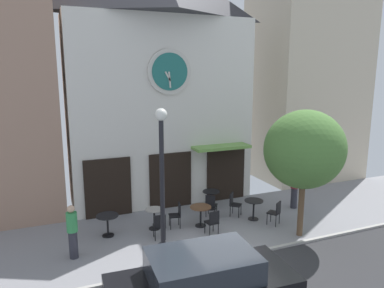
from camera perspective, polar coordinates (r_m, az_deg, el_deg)
ground_plane at (r=11.07m, az=6.87°, el=-18.87°), size 24.44×10.46×0.13m
clock_building at (r=15.43m, az=-5.08°, el=10.38°), size 7.61×3.71×10.17m
neighbor_building_right at (r=20.15m, az=17.69°, el=12.70°), size 5.31×4.05×12.37m
street_lamp at (r=10.74m, az=-4.75°, el=-6.24°), size 0.36×0.36×4.52m
street_tree at (r=12.43m, az=17.35°, el=-0.84°), size 2.75×2.48×4.34m
cafe_table_center_right at (r=12.89m, az=-13.20°, el=-11.72°), size 0.76×0.76×0.75m
cafe_table_rightmost at (r=13.17m, az=-5.98°, el=-11.17°), size 0.63×0.63×0.75m
cafe_table_leftmost at (r=13.31m, az=1.37°, el=-10.64°), size 0.78×0.78×0.74m
cafe_table_near_curb at (r=14.89m, az=3.04°, el=-8.26°), size 0.70×0.70×0.76m
cafe_table_near_door at (r=14.07m, az=9.71°, el=-9.60°), size 0.71×0.71×0.76m
cafe_chair_facing_street at (r=13.75m, az=13.08°, el=-10.29°), size 0.55×0.55×0.90m
cafe_chair_mid_row at (r=12.37m, az=-5.12°, el=-12.55°), size 0.45×0.45×0.90m
cafe_chair_near_tree at (r=14.32m, az=6.61°, el=-9.17°), size 0.57×0.57×0.90m
cafe_chair_facing_wall at (r=14.12m, az=3.00°, el=-9.41°), size 0.56×0.56×0.90m
cafe_chair_corner at (r=13.23m, az=-2.41°, el=-10.87°), size 0.47×0.47×0.90m
cafe_chair_near_lamp at (r=12.63m, az=3.31°, el=-12.01°), size 0.44×0.44×0.90m
pedestrian_maroon at (r=15.48m, az=15.88°, el=-6.66°), size 0.44×0.44×1.67m
pedestrian_green at (r=11.64m, az=-18.35°, el=-12.91°), size 0.45×0.45×1.67m
parked_car_black at (r=8.81m, az=1.67°, el=-21.45°), size 4.38×2.18×1.55m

